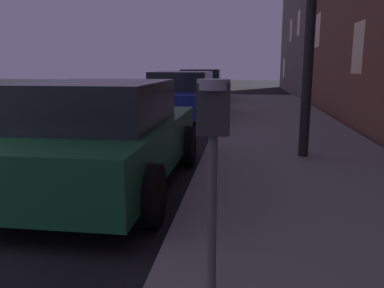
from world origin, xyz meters
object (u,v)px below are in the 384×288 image
car_blue (182,96)px  car_black (201,86)px  parking_meter (213,139)px  car_green (105,136)px

car_blue → car_black: 5.54m
car_blue → parking_meter: bearing=-80.2°
parking_meter → car_blue: parking_meter is taller
parking_meter → car_blue: (-1.63, 9.40, -0.51)m
car_green → car_blue: same height
car_blue → car_black: size_ratio=0.95×
car_green → car_black: (0.00, 12.23, 0.00)m
parking_meter → car_black: (-1.63, 14.94, -0.51)m
car_green → parking_meter: bearing=-59.0°
parking_meter → car_black: bearing=96.2°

